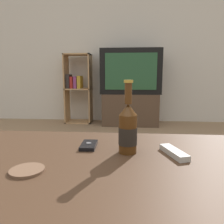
{
  "coord_description": "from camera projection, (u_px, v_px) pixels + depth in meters",
  "views": [
    {
      "loc": [
        0.14,
        -0.67,
        0.76
      ],
      "look_at": [
        0.06,
        0.4,
        0.58
      ],
      "focal_mm": 35.0,
      "sensor_mm": 36.0,
      "label": 1
    }
  ],
  "objects": [
    {
      "name": "bookshelf",
      "position": [
        77.0,
        87.0,
        3.52
      ],
      "size": [
        0.41,
        0.3,
        1.1
      ],
      "color": "tan",
      "rests_on": "ground_plane"
    },
    {
      "name": "cell_phone",
      "position": [
        89.0,
        145.0,
        0.86
      ],
      "size": [
        0.06,
        0.11,
        0.02
      ],
      "rotation": [
        0.0,
        0.0,
        0.02
      ],
      "color": "black",
      "rests_on": "coffee_table"
    },
    {
      "name": "beer_bottle",
      "position": [
        128.0,
        129.0,
        0.79
      ],
      "size": [
        0.07,
        0.07,
        0.26
      ],
      "color": "#47280F",
      "rests_on": "coffee_table"
    },
    {
      "name": "back_wall",
      "position": [
        121.0,
        42.0,
        3.55
      ],
      "size": [
        8.0,
        0.05,
        2.6
      ],
      "color": "beige",
      "rests_on": "ground_plane"
    },
    {
      "name": "television",
      "position": [
        131.0,
        72.0,
        3.32
      ],
      "size": [
        0.89,
        0.47,
        0.66
      ],
      "color": "black",
      "rests_on": "tv_stand"
    },
    {
      "name": "coffee_table",
      "position": [
        85.0,
        180.0,
        0.73
      ],
      "size": [
        1.32,
        0.75,
        0.48
      ],
      "color": "#422B1C",
      "rests_on": "ground_plane"
    },
    {
      "name": "remote_control",
      "position": [
        174.0,
        152.0,
        0.78
      ],
      "size": [
        0.09,
        0.15,
        0.02
      ],
      "rotation": [
        0.0,
        0.0,
        0.33
      ],
      "color": "beige",
      "rests_on": "coffee_table"
    },
    {
      "name": "tv_stand",
      "position": [
        130.0,
        109.0,
        3.42
      ],
      "size": [
        0.85,
        0.45,
        0.49
      ],
      "color": "#4C3828",
      "rests_on": "ground_plane"
    },
    {
      "name": "coaster",
      "position": [
        27.0,
        170.0,
        0.64
      ],
      "size": [
        0.1,
        0.1,
        0.01
      ],
      "color": "brown",
      "rests_on": "coffee_table"
    }
  ]
}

